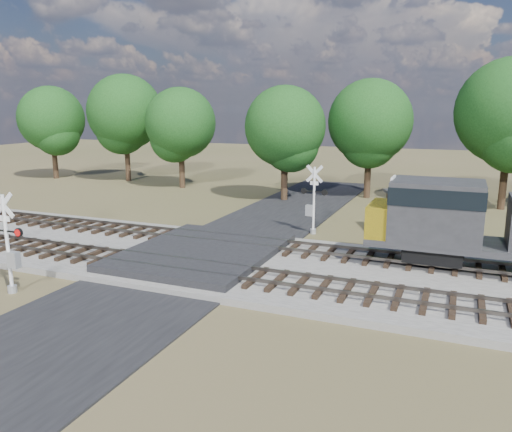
% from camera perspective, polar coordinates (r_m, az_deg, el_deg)
% --- Properties ---
extents(ground, '(160.00, 160.00, 0.00)m').
position_cam_1_polar(ground, '(25.34, -6.69, -5.33)').
color(ground, '#464625').
rests_on(ground, ground).
extents(ballast_bed, '(140.00, 10.00, 0.30)m').
position_cam_1_polar(ballast_bed, '(22.88, 16.63, -7.31)').
color(ballast_bed, gray).
rests_on(ballast_bed, ground).
extents(road, '(7.00, 60.00, 0.08)m').
position_cam_1_polar(road, '(25.33, -6.69, -5.24)').
color(road, black).
rests_on(road, ground).
extents(crossing_panel, '(7.00, 9.00, 0.62)m').
position_cam_1_polar(crossing_panel, '(25.66, -6.16, -4.35)').
color(crossing_panel, '#262628').
rests_on(crossing_panel, ground).
extents(track_near, '(140.00, 2.60, 0.33)m').
position_cam_1_polar(track_near, '(22.16, -2.12, -6.71)').
color(track_near, black).
rests_on(track_near, ballast_bed).
extents(track_far, '(140.00, 2.60, 0.33)m').
position_cam_1_polar(track_far, '(26.59, 2.36, -3.48)').
color(track_far, black).
rests_on(track_far, ballast_bed).
extents(crossing_signal_near, '(1.74, 0.38, 4.32)m').
position_cam_1_polar(crossing_signal_near, '(23.00, -26.31, -3.69)').
color(crossing_signal_near, silver).
rests_on(crossing_signal_near, ground).
extents(crossing_signal_far, '(1.72, 0.39, 4.28)m').
position_cam_1_polar(crossing_signal_far, '(30.74, 6.46, 1.21)').
color(crossing_signal_far, silver).
rests_on(crossing_signal_far, ground).
extents(equipment_shed, '(5.04, 5.04, 2.62)m').
position_cam_1_polar(equipment_shed, '(31.77, 18.43, 0.18)').
color(equipment_shed, '#4C3820').
rests_on(equipment_shed, ground).
extents(treeline, '(81.71, 11.96, 12.00)m').
position_cam_1_polar(treeline, '(41.95, 21.52, 10.70)').
color(treeline, black).
rests_on(treeline, ground).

